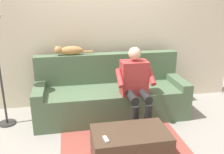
# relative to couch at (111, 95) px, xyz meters

# --- Properties ---
(ground_plane) EXTENTS (8.00, 8.00, 0.00)m
(ground_plane) POSITION_rel_couch_xyz_m (0.00, 0.75, -0.32)
(ground_plane) COLOR gray
(back_wall) EXTENTS (4.53, 0.06, 2.77)m
(back_wall) POSITION_rel_couch_xyz_m (0.00, -0.52, 1.07)
(back_wall) COLOR beige
(back_wall) RESTS_ON ground
(couch) EXTENTS (2.24, 0.80, 0.91)m
(couch) POSITION_rel_couch_xyz_m (0.00, 0.00, 0.00)
(couch) COLOR #516B4C
(couch) RESTS_ON ground
(coffee_table) EXTENTS (0.83, 0.50, 0.37)m
(coffee_table) POSITION_rel_couch_xyz_m (0.00, 1.19, -0.13)
(coffee_table) COLOR #4C3828
(coffee_table) RESTS_ON ground
(person_solo_seated) EXTENTS (0.51, 0.58, 1.12)m
(person_solo_seated) POSITION_rel_couch_xyz_m (-0.27, 0.41, 0.31)
(person_solo_seated) COLOR #B23838
(person_solo_seated) RESTS_ON ground
(cat_on_backrest) EXTENTS (0.58, 0.12, 0.15)m
(cat_on_backrest) POSITION_rel_couch_xyz_m (0.59, -0.25, 0.67)
(cat_on_backrest) COLOR #B7844C
(cat_on_backrest) RESTS_ON couch
(remote_white) EXTENTS (0.05, 0.12, 0.02)m
(remote_white) POSITION_rel_couch_xyz_m (0.29, 1.30, 0.06)
(remote_white) COLOR white
(remote_white) RESTS_ON coffee_table
(floor_rug) EXTENTS (1.54, 1.54, 0.01)m
(floor_rug) POSITION_rel_couch_xyz_m (0.00, 1.04, -0.31)
(floor_rug) COLOR #9E473D
(floor_rug) RESTS_ON ground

